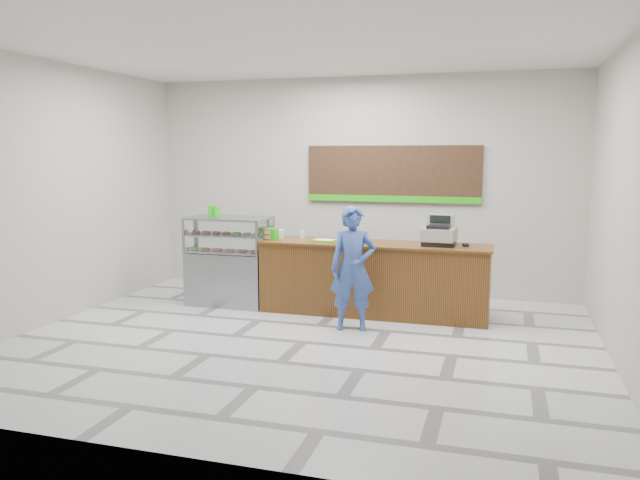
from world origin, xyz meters
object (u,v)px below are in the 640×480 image
(serving_tray, at_px, (324,240))
(customer, at_px, (353,268))
(sales_counter, at_px, (373,279))
(display_case, at_px, (230,260))
(cash_register, at_px, (439,234))

(serving_tray, xyz_separation_m, customer, (0.62, -0.79, -0.23))
(sales_counter, distance_m, serving_tray, 0.90)
(serving_tray, bearing_deg, display_case, -176.26)
(sales_counter, xyz_separation_m, customer, (-0.10, -0.81, 0.29))
(cash_register, relative_size, serving_tray, 1.32)
(sales_counter, xyz_separation_m, cash_register, (0.90, 0.04, 0.67))
(display_case, height_order, serving_tray, display_case)
(sales_counter, relative_size, serving_tray, 8.79)
(serving_tray, bearing_deg, cash_register, 6.93)
(serving_tray, height_order, customer, customer)
(sales_counter, height_order, serving_tray, serving_tray)
(display_case, height_order, customer, customer)
(sales_counter, xyz_separation_m, serving_tray, (-0.73, -0.02, 0.52))
(display_case, xyz_separation_m, serving_tray, (1.49, -0.02, 0.36))
(sales_counter, distance_m, cash_register, 1.12)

